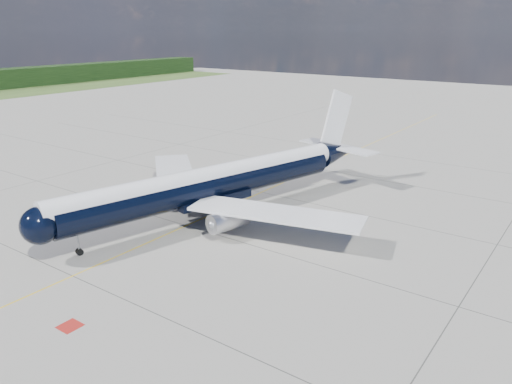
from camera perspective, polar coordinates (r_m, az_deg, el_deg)
ground at (r=72.47m, az=2.91°, el=0.98°), size 320.00×320.00×0.00m
taxiway_centerline at (r=68.51m, az=0.64°, el=-0.02°), size 0.16×160.00×0.01m
red_marking at (r=41.53m, az=-20.49°, el=-14.16°), size 1.60×1.60×0.01m
main_airliner at (r=58.89m, az=-4.38°, el=1.13°), size 37.28×46.13×13.52m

